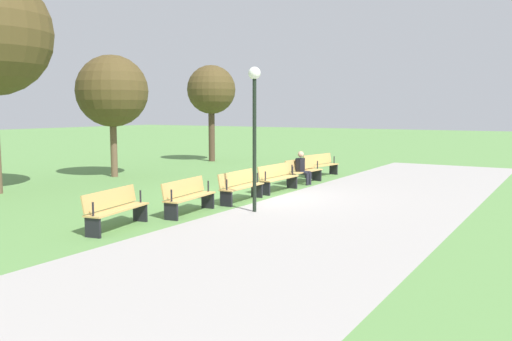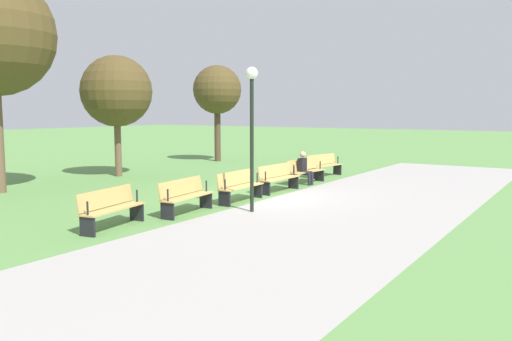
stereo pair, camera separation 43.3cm
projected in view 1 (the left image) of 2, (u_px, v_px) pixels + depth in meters
name	position (u px, v px, depth m)	size (l,w,h in m)	color
ground_plane	(262.00, 196.00, 16.36)	(120.00, 120.00, 0.00)	#5B8C47
path_paving	(361.00, 206.00, 14.71)	(25.43, 5.65, 0.01)	#A39E99
bench_0	(320.00, 165.00, 21.33)	(1.93, 0.79, 0.89)	tan
bench_1	(303.00, 170.00, 19.29)	(1.92, 0.67, 0.89)	tan
bench_2	(277.00, 177.00, 17.30)	(1.89, 0.54, 0.89)	tan
bench_3	(240.00, 185.00, 15.40)	(1.89, 0.54, 0.89)	tan
bench_4	(188.00, 196.00, 13.57)	(1.92, 0.67, 0.89)	tan
bench_5	(115.00, 208.00, 11.85)	(1.93, 0.79, 0.89)	tan
person_seated	(302.00, 167.00, 18.96)	(0.36, 0.54, 1.20)	black
tree_1	(112.00, 91.00, 20.88)	(2.84, 2.84, 4.85)	brown
tree_2	(211.00, 90.00, 27.31)	(2.52, 2.52, 4.99)	#4C3828
lamp_post	(254.00, 111.00, 13.60)	(0.32, 0.32, 3.77)	black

